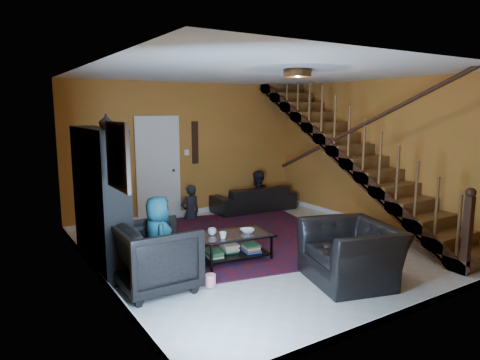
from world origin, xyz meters
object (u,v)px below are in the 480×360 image
object	(u,v)px
coffee_table	(232,245)
bookshelf	(101,201)
sofa	(254,198)
armchair_right	(351,253)
armchair_left	(157,257)

from	to	relation	value
coffee_table	bookshelf	bearing A→B (deg)	154.21
sofa	armchair_right	distance (m)	4.18
armchair_left	coffee_table	xyz separation A→B (m)	(1.34, 0.39, -0.19)
armchair_left	armchair_right	distance (m)	2.51
sofa	armchair_left	xyz separation A→B (m)	(-3.43, -2.91, 0.15)
bookshelf	armchair_left	size ratio (longest dim) A/B	2.14
bookshelf	coffee_table	xyz separation A→B (m)	(1.70, -0.82, -0.73)
armchair_left	armchair_right	size ratio (longest dim) A/B	0.79
sofa	armchair_left	world-z (taller)	armchair_left
armchair_left	bookshelf	bearing A→B (deg)	16.57
bookshelf	sofa	world-z (taller)	bookshelf
armchair_left	coffee_table	size ratio (longest dim) A/B	0.80
armchair_right	sofa	bearing A→B (deg)	179.61
sofa	coffee_table	xyz separation A→B (m)	(-2.09, -2.52, -0.04)
bookshelf	armchair_right	distance (m)	3.54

